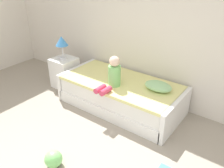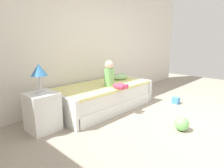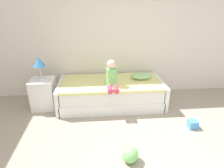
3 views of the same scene
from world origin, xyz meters
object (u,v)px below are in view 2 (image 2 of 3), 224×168
pillow (120,77)px  table_lamp (39,71)px  bed (103,96)px  nightstand (42,112)px  child_figure (111,76)px  toy_ball (182,124)px  toy_block (176,100)px

pillow → table_lamp: bearing=-176.1°
bed → nightstand: 1.35m
bed → pillow: pillow is taller
child_figure → toy_ball: (0.12, -1.40, -0.59)m
child_figure → table_lamp: bearing=171.9°
bed → pillow: (0.64, 0.10, 0.32)m
child_figure → toy_block: bearing=-29.8°
bed → toy_block: bed is taller
toy_ball → pillow: bearing=73.2°
toy_ball → toy_block: toy_ball is taller
child_figure → pillow: child_figure is taller
child_figure → pillow: 0.74m
nightstand → toy_block: nightstand is taller
pillow → toy_block: pillow is taller
nightstand → child_figure: child_figure is taller
nightstand → table_lamp: size_ratio=1.33×
nightstand → table_lamp: (0.00, 0.00, 0.64)m
toy_block → table_lamp: bearing=160.5°
bed → toy_ball: 1.64m
nightstand → toy_ball: (1.47, -1.60, -0.19)m
toy_block → child_figure: bearing=150.2°
bed → table_lamp: size_ratio=4.69×
child_figure → bed: bearing=89.0°
nightstand → toy_block: bearing=-19.5°
table_lamp → toy_block: (2.66, -0.94, -0.87)m
table_lamp → toy_ball: (1.47, -1.60, -0.82)m
nightstand → bed: bearing=1.6°
toy_ball → toy_block: (1.19, 0.65, -0.04)m
nightstand → child_figure: (1.35, -0.19, 0.40)m
pillow → toy_ball: pillow is taller
nightstand → pillow: size_ratio=1.36×
toy_block → nightstand: bearing=160.5°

